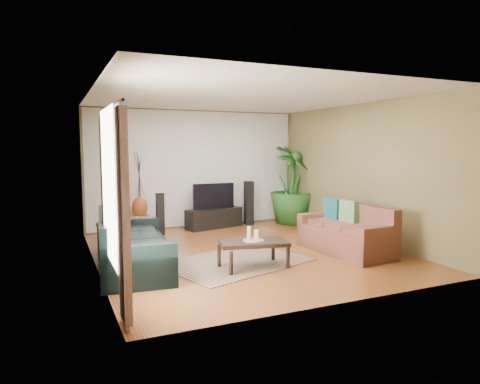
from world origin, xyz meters
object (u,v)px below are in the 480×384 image
television (214,196)px  side_table (112,238)px  coffee_table (253,254)px  pedestal (140,224)px  sofa_right (345,229)px  speaker_right (249,203)px  speaker_left (160,214)px  sofa_left (133,241)px  potted_plant (292,185)px  tv_stand (214,218)px  vase (140,208)px

television → side_table: size_ratio=1.89×
coffee_table → pedestal: 3.62m
sofa_right → pedestal: sofa_right is taller
speaker_right → speaker_left: bearing=-168.0°
sofa_left → speaker_left: size_ratio=2.58×
speaker_left → potted_plant: (3.25, 0.05, 0.50)m
speaker_right → potted_plant: potted_plant is taller
tv_stand → television: (-0.00, 0.02, 0.51)m
coffee_table → speaker_left: (-0.71, 3.07, 0.23)m
coffee_table → television: (0.59, 3.34, 0.53)m
pedestal → vase: bearing=0.0°
tv_stand → speaker_right: (0.93, 0.10, 0.30)m
sofa_right → speaker_left: bearing=-141.3°
sofa_left → coffee_table: sofa_left is taller
potted_plant → side_table: size_ratio=3.60×
coffee_table → speaker_right: (1.52, 3.42, 0.31)m
sofa_right → vase: 4.39m
vase → speaker_left: bearing=-47.7°
sofa_right → coffee_table: 1.91m
speaker_right → pedestal: bearing=-177.7°
speaker_right → side_table: (-3.38, -1.55, -0.26)m
sofa_right → television: 3.40m
sofa_left → vase: sofa_left is taller
speaker_right → pedestal: (-2.59, 0.04, -0.33)m
pedestal → side_table: side_table is taller
pedestal → side_table: (-0.79, -1.59, 0.08)m
coffee_table → sofa_right: bearing=18.8°
vase → speaker_right: bearing=-0.9°
coffee_table → potted_plant: size_ratio=0.55×
coffee_table → television: television is taller
television → side_table: bearing=-149.0°
tv_stand → potted_plant: bearing=-19.3°
potted_plant → side_table: potted_plant is taller
tv_stand → vase: bearing=161.5°
coffee_table → side_table: (-1.85, 1.87, 0.05)m
sofa_right → potted_plant: potted_plant is taller
sofa_left → tv_stand: 3.48m
coffee_table → television: size_ratio=1.05×
sofa_left → pedestal: size_ratio=6.13×
coffee_table → potted_plant: potted_plant is taller
speaker_left → pedestal: size_ratio=2.37×
coffee_table → television: bearing=92.4°
sofa_left → tv_stand: sofa_left is taller
speaker_left → pedestal: 0.58m
sofa_left → speaker_right: 4.21m
speaker_left → pedestal: (-0.35, 0.39, -0.26)m
coffee_table → potted_plant: bearing=63.4°
vase → side_table: size_ratio=0.91×
coffee_table → speaker_left: 3.16m
tv_stand → speaker_left: 1.35m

